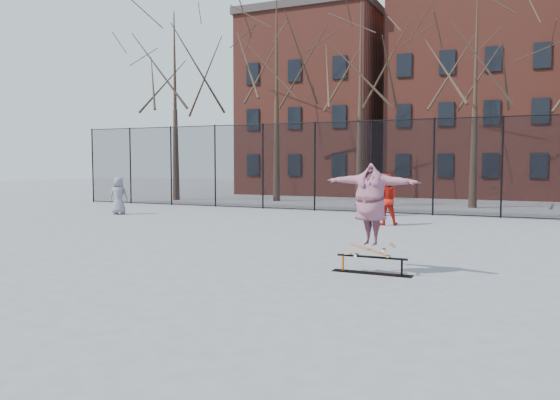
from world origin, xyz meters
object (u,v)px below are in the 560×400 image
at_px(skater, 371,210).
at_px(bystander_black, 382,196).
at_px(skate_rail, 372,267).
at_px(bystander_grey, 119,196).
at_px(bystander_red, 386,200).
at_px(skateboard, 370,253).

relative_size(skater, bystander_black, 1.19).
bearing_deg(bystander_black, skate_rail, 120.55).
distance_m(skater, bystander_grey, 14.87).
bearing_deg(bystander_red, skater, 84.13).
xyz_separation_m(bystander_grey, bystander_black, (10.19, 4.00, 0.04)).
distance_m(skateboard, bystander_black, 11.84).
distance_m(skate_rail, skateboard, 0.27).
bearing_deg(skater, skateboard, 0.00).
height_order(skateboard, bystander_grey, bystander_grey).
relative_size(bystander_black, bystander_red, 0.93).
relative_size(skater, bystander_red, 1.11).
xyz_separation_m(skate_rail, skater, (-0.04, -0.00, 1.12)).
height_order(skate_rail, bystander_red, bystander_red).
bearing_deg(bystander_red, skateboard, 84.13).
bearing_deg(bystander_grey, skate_rail, 128.10).
height_order(bystander_grey, bystander_red, bystander_red).
bearing_deg(skater, bystander_black, 111.21).
bearing_deg(bystander_black, bystander_red, 123.81).
distance_m(bystander_black, bystander_red, 3.31).
bearing_deg(skater, bystander_grey, 157.91).
height_order(skate_rail, bystander_black, bystander_black).
bearing_deg(bystander_black, bystander_grey, 38.95).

